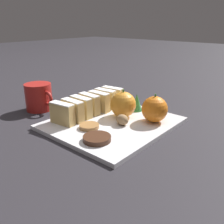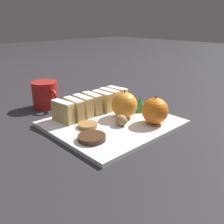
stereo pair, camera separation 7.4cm
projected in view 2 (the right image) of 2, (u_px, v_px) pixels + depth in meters
The scene contains 16 objects.
ground_plane at pixel (112, 125), 0.75m from camera, with size 6.00×6.00×0.00m, color #28262B.
serving_platter at pixel (112, 123), 0.75m from camera, with size 0.32×0.35×0.01m.
stollen_slice_front at pixel (63, 112), 0.73m from camera, with size 0.08×0.03×0.06m.
stollen_slice_second at pixel (74, 109), 0.76m from camera, with size 0.08×0.03×0.06m.
stollen_slice_third at pixel (83, 106), 0.78m from camera, with size 0.08×0.03×0.06m.
stollen_slice_fourth at pixel (92, 103), 0.81m from camera, with size 0.08×0.03×0.06m.
stollen_slice_fifth at pixel (102, 101), 0.83m from camera, with size 0.08×0.03×0.06m.
stollen_slice_sixth at pixel (109, 98), 0.86m from camera, with size 0.08×0.03×0.06m.
stollen_slice_back at pixel (117, 96), 0.88m from camera, with size 0.08×0.04×0.06m.
orange_near at pixel (124, 105), 0.77m from camera, with size 0.08×0.08×0.09m.
orange_far at pixel (155, 111), 0.72m from camera, with size 0.08×0.08×0.09m.
walnut at pixel (120, 121), 0.71m from camera, with size 0.04×0.03×0.03m.
chocolate_cookie at pixel (92, 138), 0.63m from camera, with size 0.07×0.07×0.01m.
gingerbread_cookie at pixel (88, 125), 0.71m from camera, with size 0.06×0.06×0.01m.
evergreen_sprig at pixel (141, 104), 0.82m from camera, with size 0.04×0.04×0.06m.
coffee_mug at pixel (45, 95), 0.89m from camera, with size 0.12×0.09×0.09m.
Camera 2 is at (0.50, -0.47, 0.30)m, focal length 40.00 mm.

